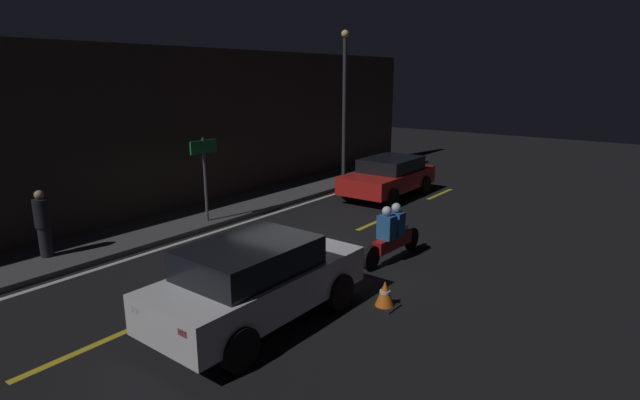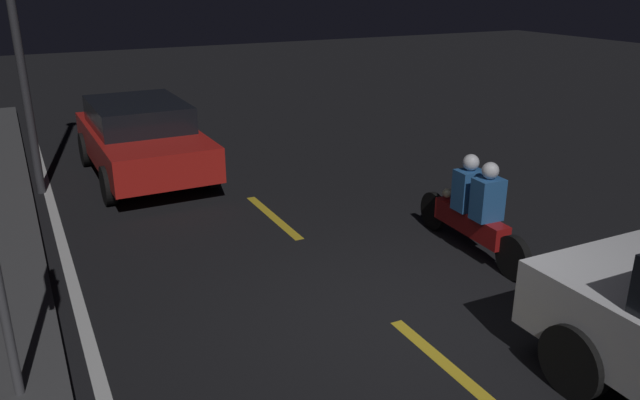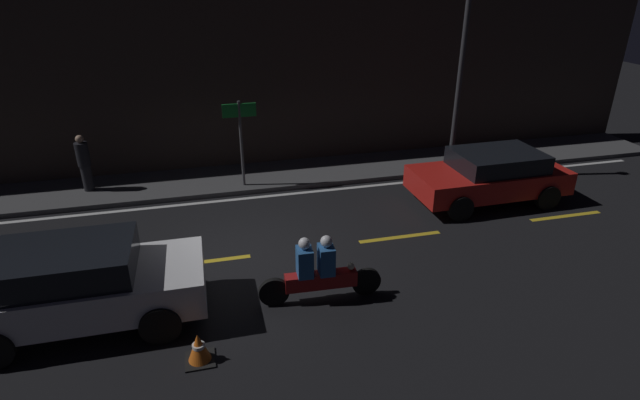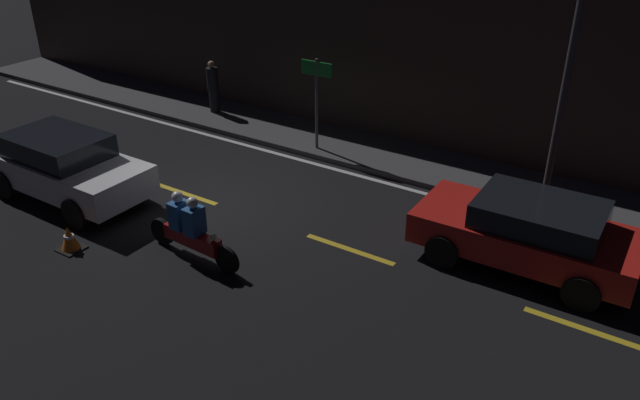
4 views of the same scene
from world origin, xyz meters
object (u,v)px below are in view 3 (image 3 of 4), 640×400
at_px(traffic_cone_near, 199,348).
at_px(shop_sign, 240,127).
at_px(pedestrian, 84,163).
at_px(sedan_white, 79,284).
at_px(street_lamp, 461,68).
at_px(motorcycle, 318,271).
at_px(taxi_red, 490,175).

height_order(traffic_cone_near, shop_sign, shop_sign).
bearing_deg(pedestrian, sedan_white, -81.80).
xyz_separation_m(traffic_cone_near, pedestrian, (-2.75, 7.41, 0.68)).
height_order(traffic_cone_near, street_lamp, street_lamp).
height_order(motorcycle, pedestrian, pedestrian).
relative_size(shop_sign, street_lamp, 0.42).
distance_m(motorcycle, pedestrian, 8.02).
bearing_deg(traffic_cone_near, taxi_red, 29.42).
xyz_separation_m(taxi_red, street_lamp, (-0.19, 1.82, 2.49)).
xyz_separation_m(sedan_white, motorcycle, (4.10, -0.34, -0.18)).
bearing_deg(sedan_white, pedestrian, 98.53).
relative_size(traffic_cone_near, shop_sign, 0.21).
bearing_deg(pedestrian, motorcycle, -51.73).
distance_m(motorcycle, shop_sign, 5.79).
height_order(taxi_red, motorcycle, taxi_red).
distance_m(taxi_red, shop_sign, 6.79).
xyz_separation_m(motorcycle, street_lamp, (5.32, 5.06, 2.61)).
distance_m(sedan_white, taxi_red, 10.03).
bearing_deg(motorcycle, street_lamp, 46.34).
height_order(sedan_white, street_lamp, street_lamp).
bearing_deg(traffic_cone_near, sedan_white, 142.38).
bearing_deg(shop_sign, street_lamp, -5.23).
bearing_deg(traffic_cone_near, shop_sign, 77.90).
bearing_deg(taxi_red, motorcycle, 29.46).
height_order(pedestrian, shop_sign, shop_sign).
height_order(shop_sign, street_lamp, street_lamp).
distance_m(motorcycle, street_lamp, 7.79).
relative_size(taxi_red, shop_sign, 1.70).
bearing_deg(shop_sign, sedan_white, -122.33).
xyz_separation_m(taxi_red, pedestrian, (-10.47, 3.06, 0.18)).
bearing_deg(traffic_cone_near, street_lamp, 39.36).
relative_size(taxi_red, pedestrian, 2.59).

